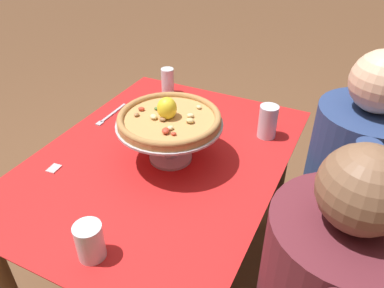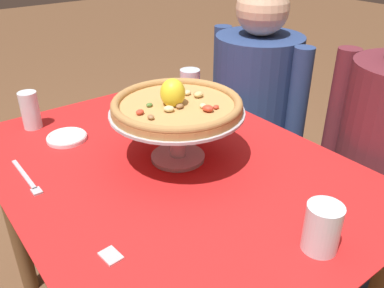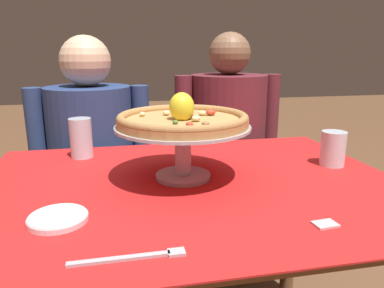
# 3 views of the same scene
# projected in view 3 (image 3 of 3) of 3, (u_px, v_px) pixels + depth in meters

# --- Properties ---
(dining_table) EXTENTS (1.20, 0.90, 0.72)m
(dining_table) POSITION_uv_depth(u_px,v_px,m) (190.00, 217.00, 1.04)
(dining_table) COLOR brown
(dining_table) RESTS_ON ground
(pizza_stand) EXTENTS (0.39, 0.39, 0.16)m
(pizza_stand) POSITION_uv_depth(u_px,v_px,m) (183.00, 140.00, 1.02)
(pizza_stand) COLOR #B7B7C1
(pizza_stand) RESTS_ON dining_table
(pizza) EXTENTS (0.37, 0.37, 0.09)m
(pizza) POSITION_uv_depth(u_px,v_px,m) (183.00, 119.00, 1.00)
(pizza) COLOR tan
(pizza) RESTS_ON pizza_stand
(water_glass_side_right) EXTENTS (0.08, 0.08, 0.11)m
(water_glass_side_right) POSITION_uv_depth(u_px,v_px,m) (333.00, 151.00, 1.15)
(water_glass_side_right) COLOR silver
(water_glass_side_right) RESTS_ON dining_table
(water_glass_back_left) EXTENTS (0.08, 0.08, 0.14)m
(water_glass_back_left) POSITION_uv_depth(u_px,v_px,m) (81.00, 140.00, 1.24)
(water_glass_back_left) COLOR silver
(water_glass_back_left) RESTS_ON dining_table
(side_plate) EXTENTS (0.13, 0.13, 0.02)m
(side_plate) POSITION_uv_depth(u_px,v_px,m) (58.00, 218.00, 0.78)
(side_plate) COLOR white
(side_plate) RESTS_ON dining_table
(dinner_fork) EXTENTS (0.21, 0.02, 0.01)m
(dinner_fork) POSITION_uv_depth(u_px,v_px,m) (135.00, 257.00, 0.64)
(dinner_fork) COLOR #B7B7C1
(dinner_fork) RESTS_ON dining_table
(sugar_packet) EXTENTS (0.05, 0.04, 0.00)m
(sugar_packet) POSITION_uv_depth(u_px,v_px,m) (325.00, 224.00, 0.76)
(sugar_packet) COLOR beige
(sugar_packet) RESTS_ON dining_table
(diner_left) EXTENTS (0.53, 0.38, 1.15)m
(diner_left) POSITION_uv_depth(u_px,v_px,m) (93.00, 167.00, 1.64)
(diner_left) COLOR navy
(diner_left) RESTS_ON ground
(diner_right) EXTENTS (0.52, 0.37, 1.17)m
(diner_right) POSITION_uv_depth(u_px,v_px,m) (227.00, 159.00, 1.76)
(diner_right) COLOR navy
(diner_right) RESTS_ON ground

